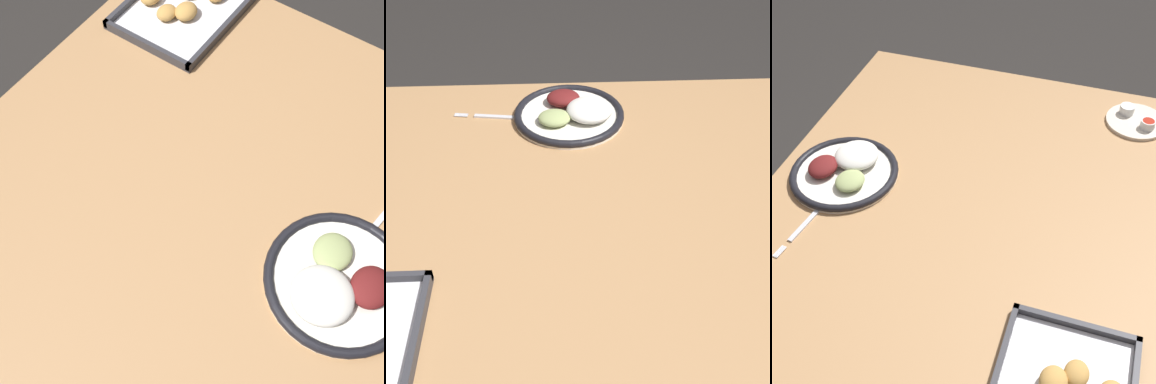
{
  "view_description": "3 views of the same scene",
  "coord_description": "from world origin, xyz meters",
  "views": [
    {
      "loc": [
        -0.42,
        -0.3,
        1.7
      ],
      "look_at": [
        0.0,
        0.0,
        0.77
      ],
      "focal_mm": 50.0,
      "sensor_mm": 36.0,
      "label": 1
    },
    {
      "loc": [
        0.04,
        0.84,
        1.5
      ],
      "look_at": [
        0.0,
        0.0,
        0.77
      ],
      "focal_mm": 50.0,
      "sensor_mm": 36.0,
      "label": 2
    },
    {
      "loc": [
        0.9,
        0.29,
        1.7
      ],
      "look_at": [
        0.0,
        0.0,
        0.77
      ],
      "focal_mm": 50.0,
      "sensor_mm": 36.0,
      "label": 3
    }
  ],
  "objects": [
    {
      "name": "dinner_plate",
      "position": [
        0.01,
        -0.33,
        0.76
      ],
      "size": [
        0.28,
        0.28,
        0.05
      ],
      "color": "white",
      "rests_on": "dining_table"
    },
    {
      "name": "fork",
      "position": [
        0.19,
        -0.34,
        0.75
      ],
      "size": [
        0.22,
        0.04,
        0.0
      ],
      "rotation": [
        0.0,
        0.0,
        -0.14
      ],
      "color": "silver",
      "rests_on": "dining_table"
    },
    {
      "name": "dining_table",
      "position": [
        0.0,
        0.0,
        0.65
      ],
      "size": [
        1.21,
        1.02,
        0.74
      ],
      "color": "#AD7F51",
      "rests_on": "ground_plane"
    }
  ]
}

